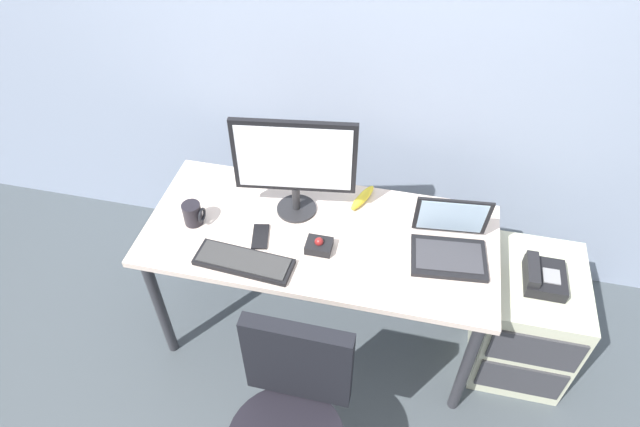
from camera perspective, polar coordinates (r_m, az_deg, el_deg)
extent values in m
plane|color=#434B51|center=(2.98, 0.00, -11.70)|extent=(8.00, 8.00, 0.00)
cube|color=#8F9DB5|center=(2.56, 3.59, 19.78)|extent=(6.00, 0.10, 2.80)
cube|color=beige|center=(2.41, 0.00, -2.27)|extent=(1.54, 0.69, 0.03)
cylinder|color=#2D2D33|center=(2.72, -16.32, -9.34)|extent=(0.05, 0.05, 0.70)
cylinder|color=#2D2D33|center=(2.53, 14.97, -15.12)|extent=(0.05, 0.05, 0.70)
cylinder|color=#2D2D33|center=(3.04, -11.99, -0.94)|extent=(0.05, 0.05, 0.70)
cylinder|color=#2D2D33|center=(2.87, 15.33, -5.36)|extent=(0.05, 0.05, 0.70)
cube|color=beige|center=(2.82, 20.51, -10.10)|extent=(0.42, 0.52, 0.59)
cube|color=#38383D|center=(2.57, 21.48, -13.19)|extent=(0.38, 0.01, 0.20)
cube|color=#38383D|center=(2.77, 20.10, -15.97)|extent=(0.38, 0.01, 0.20)
cube|color=black|center=(2.57, 22.33, -6.24)|extent=(0.17, 0.20, 0.06)
cube|color=black|center=(2.52, 21.29, -5.41)|extent=(0.05, 0.18, 0.04)
cube|color=gray|center=(2.54, 22.97, -6.03)|extent=(0.07, 0.08, 0.01)
cube|color=black|center=(2.05, -2.33, -15.16)|extent=(0.40, 0.06, 0.42)
cylinder|color=#262628|center=(2.50, -2.45, 0.52)|extent=(0.18, 0.18, 0.01)
cylinder|color=#262628|center=(2.45, -2.50, 1.60)|extent=(0.04, 0.04, 0.12)
cube|color=black|center=(2.30, -2.68, 5.91)|extent=(0.52, 0.10, 0.36)
cube|color=white|center=(2.29, -2.72, 5.69)|extent=(0.48, 0.07, 0.31)
cube|color=black|center=(2.30, -7.93, -5.02)|extent=(0.42, 0.16, 0.02)
cube|color=#353535|center=(2.28, -7.97, -4.80)|extent=(0.39, 0.14, 0.01)
cube|color=black|center=(2.35, 13.23, -4.52)|extent=(0.33, 0.25, 0.02)
cube|color=#38383D|center=(2.34, 13.27, -4.32)|extent=(0.29, 0.19, 0.00)
cube|color=black|center=(2.36, 13.55, -0.25)|extent=(0.31, 0.08, 0.22)
cube|color=silver|center=(2.35, 13.56, -0.35)|extent=(0.28, 0.07, 0.19)
cube|color=black|center=(2.32, -0.11, -3.38)|extent=(0.11, 0.09, 0.04)
sphere|color=maroon|center=(2.30, -0.11, -2.95)|extent=(0.04, 0.04, 0.04)
cylinder|color=black|center=(2.47, -13.14, -0.02)|extent=(0.08, 0.08, 0.11)
torus|color=black|center=(2.45, -12.18, -0.15)|extent=(0.01, 0.07, 0.07)
cube|color=black|center=(2.39, -6.22, -2.40)|extent=(0.10, 0.15, 0.01)
ellipsoid|color=yellow|center=(2.54, 4.45, 1.65)|extent=(0.11, 0.19, 0.04)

